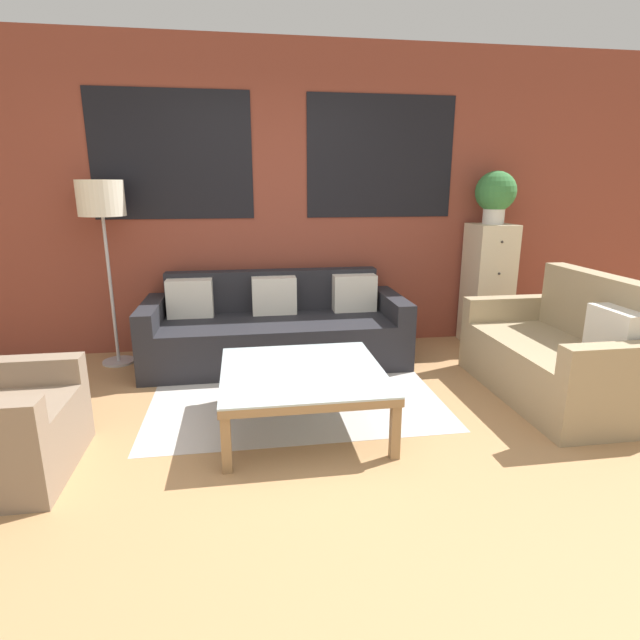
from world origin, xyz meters
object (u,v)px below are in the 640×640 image
couch_dark (276,330)px  floor_lamp (102,206)px  potted_plant (495,194)px  drawer_cabinet (487,285)px  coffee_table (302,377)px  settee_vintage (561,357)px

couch_dark → floor_lamp: (-1.41, 0.15, 1.09)m
couch_dark → potted_plant: bearing=5.5°
drawer_cabinet → potted_plant: 0.87m
couch_dark → potted_plant: potted_plant is taller
coffee_table → floor_lamp: 2.34m
drawer_cabinet → coffee_table: bearing=-142.9°
floor_lamp → potted_plant: potted_plant is taller
coffee_table → drawer_cabinet: (2.03, 1.53, 0.25)m
drawer_cabinet → settee_vintage: bearing=-92.7°
couch_dark → potted_plant: size_ratio=4.65×
coffee_table → settee_vintage: bearing=5.8°
couch_dark → floor_lamp: floor_lamp is taller
couch_dark → floor_lamp: bearing=174.1°
drawer_cabinet → potted_plant: bearing=90.0°
floor_lamp → drawer_cabinet: 3.61m
couch_dark → settee_vintage: size_ratio=1.54×
drawer_cabinet → potted_plant: size_ratio=2.42×
couch_dark → settee_vintage: bearing=-28.9°
settee_vintage → coffee_table: settee_vintage is taller
floor_lamp → drawer_cabinet: size_ratio=1.34×
potted_plant → couch_dark: bearing=-174.5°
potted_plant → coffee_table: bearing=-142.9°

